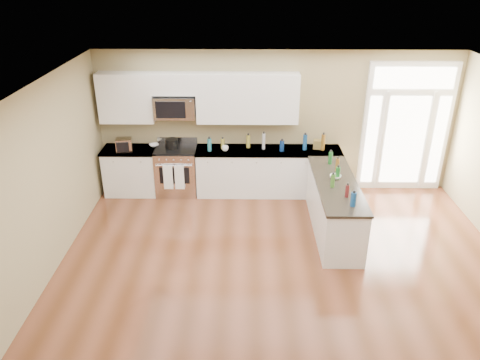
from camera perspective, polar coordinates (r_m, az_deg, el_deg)
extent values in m
plane|color=#592F19|center=(6.51, 6.09, -16.40)|extent=(8.00, 8.00, 0.00)
plane|color=#988A60|center=(9.32, 4.44, 7.07)|extent=(7.00, 0.00, 7.00)
plane|color=#988A60|center=(6.34, -26.68, -5.00)|extent=(0.00, 8.00, 8.00)
plane|color=white|center=(5.09, 7.53, 7.80)|extent=(8.00, 8.00, 0.00)
cube|color=silver|center=(9.63, -12.96, 1.02)|extent=(1.06, 0.62, 0.90)
cube|color=black|center=(9.79, -12.74, -1.11)|extent=(1.02, 0.52, 0.10)
cube|color=black|center=(9.45, -13.24, 3.61)|extent=(1.10, 0.66, 0.04)
cube|color=silver|center=(9.36, 3.40, 0.95)|extent=(2.81, 0.62, 0.90)
cube|color=black|center=(9.54, 3.34, -1.24)|extent=(2.77, 0.52, 0.10)
cube|color=black|center=(9.18, 3.48, 3.62)|extent=(2.85, 0.66, 0.04)
cube|color=silver|center=(8.20, 11.39, -3.31)|extent=(0.65, 2.28, 0.90)
cube|color=black|center=(8.40, 11.16, -5.71)|extent=(0.61, 2.18, 0.10)
cube|color=black|center=(7.99, 11.67, -0.35)|extent=(0.69, 2.32, 0.04)
cube|color=silver|center=(9.27, -13.72, 9.72)|extent=(1.04, 0.33, 0.95)
cube|color=silver|center=(8.99, 0.92, 9.95)|extent=(1.94, 0.33, 0.95)
cube|color=silver|center=(9.02, -8.05, 11.57)|extent=(0.82, 0.33, 0.40)
cube|color=silver|center=(9.10, -7.91, 8.83)|extent=(0.78, 0.40, 0.42)
cube|color=black|center=(8.91, -8.48, 8.44)|extent=(0.56, 0.01, 0.32)
cube|color=white|center=(9.81, 19.55, 5.99)|extent=(1.70, 0.08, 2.60)
cube|color=white|center=(9.84, 19.42, 4.52)|extent=(0.78, 0.02, 1.80)
cube|color=white|center=(9.65, 15.70, 4.64)|extent=(0.22, 0.02, 1.80)
cube|color=white|center=(10.08, 22.99, 4.40)|extent=(0.22, 0.02, 1.80)
cube|color=white|center=(9.50, 20.52, 11.57)|extent=(1.50, 0.02, 0.40)
cube|color=silver|center=(9.45, -7.69, 1.06)|extent=(0.80, 0.66, 0.92)
cube|color=black|center=(9.27, -7.86, 3.74)|extent=(0.80, 0.60, 0.03)
cube|color=silver|center=(9.52, -7.64, 4.83)|extent=(0.80, 0.04, 0.14)
cube|color=black|center=(9.13, -7.99, 0.54)|extent=(0.58, 0.01, 0.34)
cylinder|color=silver|center=(9.01, -8.10, 1.74)|extent=(0.70, 0.02, 0.02)
cube|color=white|center=(9.12, -8.76, 0.33)|extent=(0.18, 0.02, 0.50)
cube|color=white|center=(9.09, -7.39, 0.33)|extent=(0.18, 0.02, 0.50)
cylinder|color=black|center=(9.28, -8.32, 4.49)|extent=(0.29, 0.29, 0.20)
cube|color=silver|center=(9.30, -13.93, 4.19)|extent=(0.33, 0.28, 0.26)
cube|color=brown|center=(9.31, 9.57, 4.32)|extent=(0.23, 0.18, 0.17)
imported|color=white|center=(9.46, -10.44, 4.19)|extent=(0.24, 0.24, 0.05)
imported|color=white|center=(8.09, 11.56, 0.39)|extent=(0.24, 0.24, 0.06)
imported|color=white|center=(9.08, -1.83, 3.88)|extent=(0.13, 0.13, 0.10)
cylinder|color=#19591E|center=(8.62, 10.96, 2.65)|extent=(0.07, 0.07, 0.23)
cylinder|color=navy|center=(7.22, 13.66, -2.32)|extent=(0.08, 0.08, 0.22)
cylinder|color=brown|center=(9.22, 10.09, 4.55)|extent=(0.08, 0.08, 0.32)
cylinder|color=olive|center=(9.16, -2.13, 4.42)|extent=(0.07, 0.07, 0.20)
cylinder|color=#26727F|center=(9.06, -3.75, 4.30)|extent=(0.08, 0.08, 0.25)
cylinder|color=#591919|center=(7.47, 12.93, -1.32)|extent=(0.06, 0.06, 0.20)
cylinder|color=#B2B2B7|center=(9.14, 2.90, 4.73)|extent=(0.06, 0.06, 0.32)
cylinder|color=navy|center=(9.08, 5.13, 4.16)|extent=(0.09, 0.09, 0.21)
cylinder|color=#3F7226|center=(7.75, 11.25, -0.09)|extent=(0.07, 0.07, 0.22)
cylinder|color=#19591E|center=(8.04, 11.84, 0.82)|extent=(0.08, 0.08, 0.22)
cylinder|color=navy|center=(9.18, 7.92, 4.58)|extent=(0.08, 0.08, 0.31)
cylinder|color=brown|center=(8.36, 11.79, 1.84)|extent=(0.07, 0.07, 0.23)
cylinder|color=olive|center=(9.21, 1.01, 4.72)|extent=(0.08, 0.08, 0.25)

